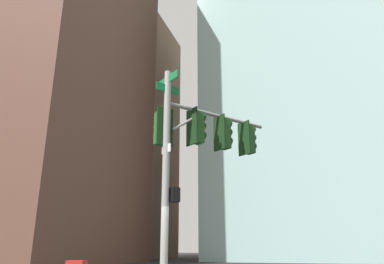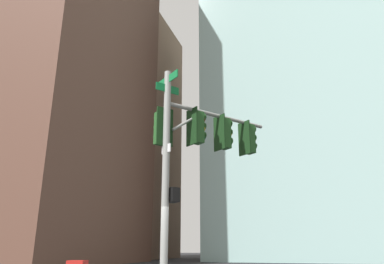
% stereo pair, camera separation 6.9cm
% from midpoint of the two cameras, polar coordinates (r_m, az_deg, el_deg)
% --- Properties ---
extents(signal_pole_assembly, '(3.49, 2.95, 6.56)m').
position_cam_midpoint_polar(signal_pole_assembly, '(11.20, 1.11, -1.78)').
color(signal_pole_assembly, gray).
rests_on(signal_pole_assembly, ground_plane).
extents(building_brick_nearside, '(18.59, 17.87, 44.15)m').
position_cam_midpoint_polar(building_brick_nearside, '(44.55, -21.18, 11.28)').
color(building_brick_nearside, brown).
rests_on(building_brick_nearside, ground_plane).
extents(building_brick_midblock, '(17.96, 16.97, 35.74)m').
position_cam_midpoint_polar(building_brick_midblock, '(55.57, -13.02, 0.04)').
color(building_brick_midblock, '#845B47').
rests_on(building_brick_midblock, ground_plane).
extents(building_glass_tower, '(26.71, 25.04, 61.86)m').
position_cam_midpoint_polar(building_glass_tower, '(59.94, 16.83, 12.69)').
color(building_glass_tower, '#9EC6C1').
rests_on(building_glass_tower, ground_plane).
extents(building_brick_farside, '(23.74, 17.36, 41.35)m').
position_cam_midpoint_polar(building_brick_farside, '(62.19, 18.04, 1.29)').
color(building_brick_farside, '#845B47').
rests_on(building_brick_farside, ground_plane).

